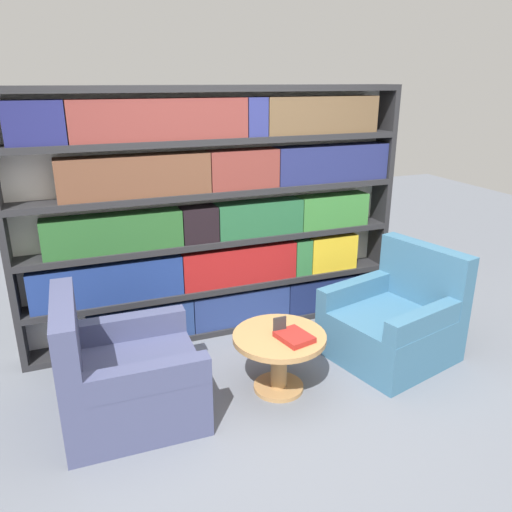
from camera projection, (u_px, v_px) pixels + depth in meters
The scene contains 7 objects.
ground_plane at pixel (278, 412), 3.39m from camera, with size 14.00×14.00×0.00m, color slate.
bookshelf at pixel (220, 217), 4.21m from camera, with size 3.28×0.30×2.10m.
armchair_left at pixel (124, 378), 3.28m from camera, with size 0.89×0.84×0.88m.
armchair_right at pixel (394, 322), 4.02m from camera, with size 1.05×1.01×0.88m.
coffee_table at pixel (279, 350), 3.55m from camera, with size 0.66×0.66×0.44m.
table_sign at pixel (280, 327), 3.49m from camera, with size 0.10×0.06×0.14m.
stray_book at pixel (294, 337), 3.43m from camera, with size 0.24×0.28×0.04m.
Camera 1 is at (-1.17, -2.59, 2.14)m, focal length 35.00 mm.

